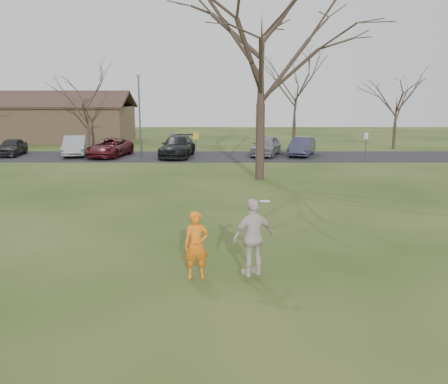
{
  "coord_description": "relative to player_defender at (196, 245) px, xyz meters",
  "views": [
    {
      "loc": [
        0.02,
        -11.38,
        4.65
      ],
      "look_at": [
        0.0,
        4.0,
        1.5
      ],
      "focal_mm": 37.95,
      "sensor_mm": 36.0,
      "label": 1
    }
  ],
  "objects": [
    {
      "name": "player_defender",
      "position": [
        0.0,
        0.0,
        0.0
      ],
      "size": [
        0.68,
        0.48,
        1.76
      ],
      "primitive_type": "imported",
      "rotation": [
        0.0,
        0.0,
        0.1
      ],
      "color": "orange",
      "rests_on": "ground"
    },
    {
      "name": "car_4",
      "position": [
        3.96,
        25.2,
        -0.06
      ],
      "size": [
        3.05,
        4.88,
        1.55
      ],
      "primitive_type": "imported",
      "rotation": [
        0.0,
        0.0,
        -0.29
      ],
      "color": "gray",
      "rests_on": "parking_strip"
    },
    {
      "name": "car_0",
      "position": [
        -15.89,
        25.2,
        -0.17
      ],
      "size": [
        1.99,
        4.06,
        1.33
      ],
      "primitive_type": "imported",
      "rotation": [
        0.0,
        0.0,
        0.11
      ],
      "color": "black",
      "rests_on": "parking_strip"
    },
    {
      "name": "car_3",
      "position": [
        -2.86,
        24.42,
        -0.05
      ],
      "size": [
        2.62,
        5.61,
        1.58
      ],
      "primitive_type": "imported",
      "rotation": [
        0.0,
        0.0,
        -0.08
      ],
      "color": "black",
      "rests_on": "parking_strip"
    },
    {
      "name": "big_tree",
      "position": [
        2.71,
        14.76,
        6.12
      ],
      "size": [
        9.0,
        9.0,
        14.0
      ],
      "primitive_type": null,
      "color": "#352821",
      "rests_on": "ground"
    },
    {
      "name": "sign_yellow",
      "position": [
        -1.29,
        21.76,
        0.57
      ],
      "size": [
        0.35,
        0.35,
        2.08
      ],
      "color": "#47474C",
      "rests_on": "ground"
    },
    {
      "name": "building",
      "position": [
        -19.29,
        37.76,
        1.05
      ],
      "size": [
        20.6,
        8.5,
        5.14
      ],
      "color": "#8C6D4C",
      "rests_on": "ground"
    },
    {
      "name": "ground",
      "position": [
        0.71,
        -0.24,
        -0.88
      ],
      "size": [
        120.0,
        120.0,
        0.0
      ],
      "primitive_type": "plane",
      "color": "#1E380F",
      "rests_on": "ground"
    },
    {
      "name": "catching_play",
      "position": [
        1.45,
        -0.17,
        0.26
      ],
      "size": [
        1.26,
        0.98,
        1.99
      ],
      "color": "beige",
      "rests_on": "ground"
    },
    {
      "name": "small_tree_row",
      "position": [
        5.09,
        29.82,
        3.02
      ],
      "size": [
        55.0,
        5.9,
        8.5
      ],
      "color": "#352821",
      "rests_on": "ground"
    },
    {
      "name": "car_2",
      "position": [
        -8.06,
        24.48,
        -0.14
      ],
      "size": [
        3.08,
        5.31,
        1.39
      ],
      "primitive_type": "imported",
      "rotation": [
        0.0,
        0.0,
        -0.16
      ],
      "color": "#4A1119",
      "rests_on": "parking_strip"
    },
    {
      "name": "car_5",
      "position": [
        6.75,
        25.09,
        -0.13
      ],
      "size": [
        2.84,
        4.57,
        1.42
      ],
      "primitive_type": "imported",
      "rotation": [
        0.0,
        0.0,
        -0.33
      ],
      "color": "#2F2E46",
      "rests_on": "parking_strip"
    },
    {
      "name": "sign_white",
      "position": [
        10.71,
        21.76,
        0.57
      ],
      "size": [
        0.35,
        0.35,
        2.08
      ],
      "color": "#47474C",
      "rests_on": "ground"
    },
    {
      "name": "parking_strip",
      "position": [
        0.71,
        24.76,
        -0.86
      ],
      "size": [
        62.0,
        6.5,
        0.04
      ],
      "primitive_type": "cube",
      "color": "black",
      "rests_on": "ground"
    },
    {
      "name": "lamp_post",
      "position": [
        -5.29,
        22.26,
        3.09
      ],
      "size": [
        0.34,
        0.34,
        6.27
      ],
      "color": "#47474C",
      "rests_on": "ground"
    },
    {
      "name": "car_1",
      "position": [
        -10.9,
        25.1,
        -0.07
      ],
      "size": [
        2.59,
        4.9,
        1.54
      ],
      "primitive_type": "imported",
      "rotation": [
        0.0,
        0.0,
        0.22
      ],
      "color": "gray",
      "rests_on": "parking_strip"
    }
  ]
}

